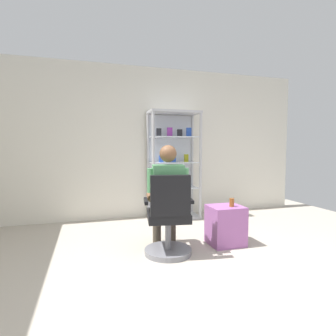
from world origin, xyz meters
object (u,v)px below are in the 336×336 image
Objects in this scene: office_chair at (169,222)px; seated_shopkeeper at (167,193)px; display_cabinet_main at (173,164)px; tea_glass at (232,202)px; storage_crate at (226,225)px.

seated_shopkeeper is at bearing 80.47° from office_chair.
tea_glass is (0.28, -1.60, -0.41)m from display_cabinet_main.
display_cabinet_main reaches higher than storage_crate.
storage_crate is (0.23, -1.54, -0.71)m from display_cabinet_main.
office_chair reaches higher than storage_crate.
seated_shopkeeper is 0.92m from storage_crate.
seated_shopkeeper is at bearing -110.12° from display_cabinet_main.
storage_crate is 4.62× the size of tea_glass.
seated_shopkeeper is (-0.56, -1.53, -0.25)m from display_cabinet_main.
seated_shopkeeper reaches higher than tea_glass.
office_chair is at bearing -169.60° from storage_crate.
office_chair is 1.90× the size of storage_crate.
display_cabinet_main is at bearing 98.60° from storage_crate.
storage_crate is at bearing -81.40° from display_cabinet_main.
seated_shopkeeper reaches higher than office_chair.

